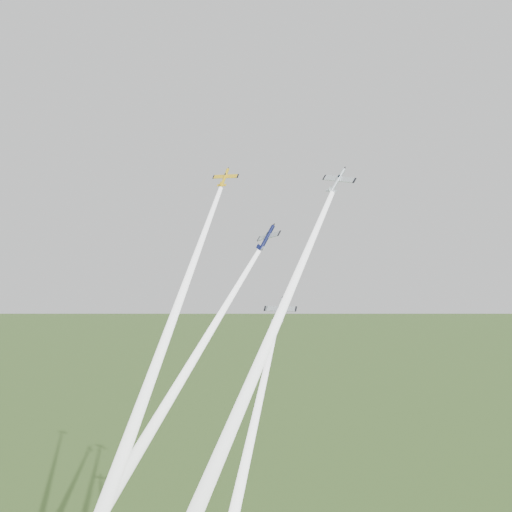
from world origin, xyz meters
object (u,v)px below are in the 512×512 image
plane_yellow (225,177)px  plane_silver_right (338,180)px  plane_navy (267,238)px  plane_silver_low (280,310)px

plane_yellow → plane_silver_right: (30.68, -3.09, -2.98)m
plane_yellow → plane_navy: 17.79m
plane_silver_low → plane_navy: bearing=120.5°
plane_navy → plane_silver_low: bearing=-24.1°
plane_yellow → plane_silver_right: plane_yellow is taller
plane_yellow → plane_silver_low: size_ratio=0.96×
plane_yellow → plane_silver_right: size_ratio=0.87×
plane_yellow → plane_navy: bearing=-3.4°
plane_yellow → plane_navy: plane_yellow is taller
plane_yellow → plane_navy: size_ratio=0.78×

